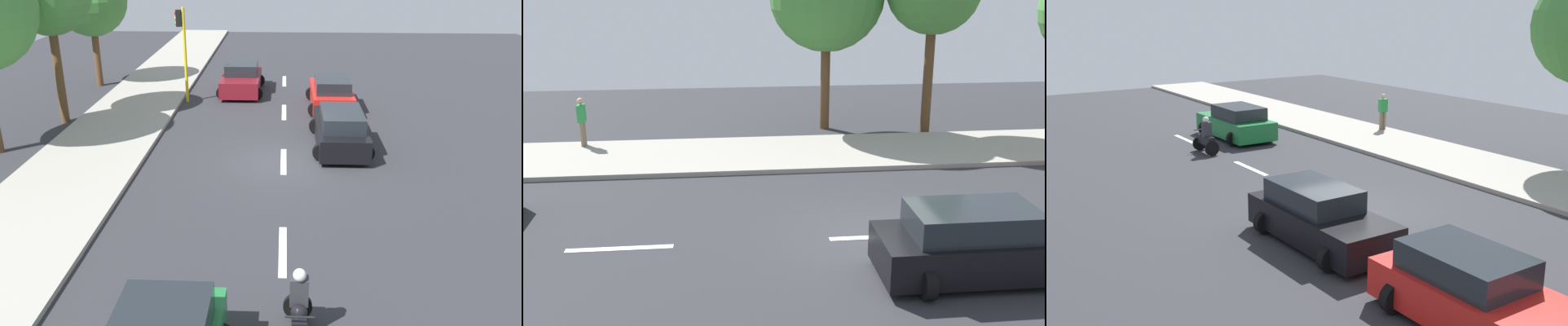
{
  "view_description": "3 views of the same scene",
  "coord_description": "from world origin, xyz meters",
  "views": [
    {
      "loc": [
        0.05,
        17.65,
        7.21
      ],
      "look_at": [
        0.71,
        2.55,
        0.98
      ],
      "focal_mm": 36.72,
      "sensor_mm": 36.0,
      "label": 1
    },
    {
      "loc": [
        -13.27,
        3.7,
        6.03
      ],
      "look_at": [
        0.67,
        2.2,
        1.69
      ],
      "focal_mm": 43.29,
      "sensor_mm": 36.0,
      "label": 2
    },
    {
      "loc": [
        -10.75,
        -13.9,
        6.02
      ],
      "look_at": [
        -0.15,
        1.97,
        1.1
      ],
      "focal_mm": 43.12,
      "sensor_mm": 36.0,
      "label": 3
    }
  ],
  "objects": [
    {
      "name": "lane_stripe_north",
      "position": [
        0.0,
        -6.0,
        0.01
      ],
      "size": [
        0.2,
        2.4,
        0.01
      ],
      "primitive_type": "cube",
      "color": "white",
      "rests_on": "ground"
    },
    {
      "name": "lane_stripe_south",
      "position": [
        0.0,
        6.0,
        0.01
      ],
      "size": [
        0.2,
        2.4,
        0.01
      ],
      "primitive_type": "cube",
      "color": "white",
      "rests_on": "ground"
    },
    {
      "name": "sidewalk",
      "position": [
        7.0,
        0.0,
        0.07
      ],
      "size": [
        4.0,
        60.0,
        0.15
      ],
      "primitive_type": "cube",
      "color": "#9E998E",
      "rests_on": "ground"
    },
    {
      "name": "car_red",
      "position": [
        -2.19,
        -6.71,
        0.71
      ],
      "size": [
        2.26,
        4.2,
        1.52
      ],
      "color": "red",
      "rests_on": "ground"
    },
    {
      "name": "ground_plane",
      "position": [
        0.0,
        0.0,
        -0.05
      ],
      "size": [
        40.0,
        60.0,
        0.1
      ],
      "primitive_type": "cube",
      "color": "#2D2D33"
    },
    {
      "name": "pedestrian_near_signal",
      "position": [
        8.42,
        8.36,
        1.06
      ],
      "size": [
        0.4,
        0.24,
        1.69
      ],
      "color": "#72604C",
      "rests_on": "sidewalk"
    },
    {
      "name": "lane_stripe_far_south",
      "position": [
        0.0,
        12.0,
        0.01
      ],
      "size": [
        0.2,
        2.4,
        0.01
      ],
      "primitive_type": "cube",
      "color": "white",
      "rests_on": "ground"
    },
    {
      "name": "motorcycle",
      "position": [
        -0.32,
        9.18,
        0.64
      ],
      "size": [
        0.6,
        1.3,
        1.53
      ],
      "color": "black",
      "rests_on": "ground"
    },
    {
      "name": "car_black",
      "position": [
        -2.13,
        -1.55,
        0.71
      ],
      "size": [
        2.21,
        4.47,
        1.52
      ],
      "color": "black",
      "rests_on": "ground"
    },
    {
      "name": "lane_stripe_mid",
      "position": [
        0.0,
        0.0,
        0.01
      ],
      "size": [
        0.2,
        2.4,
        0.01
      ],
      "primitive_type": "cube",
      "color": "white",
      "rests_on": "ground"
    },
    {
      "name": "car_green",
      "position": [
        2.05,
        11.03,
        0.71
      ],
      "size": [
        2.32,
        4.33,
        1.52
      ],
      "color": "#1E7238",
      "rests_on": "ground"
    }
  ]
}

